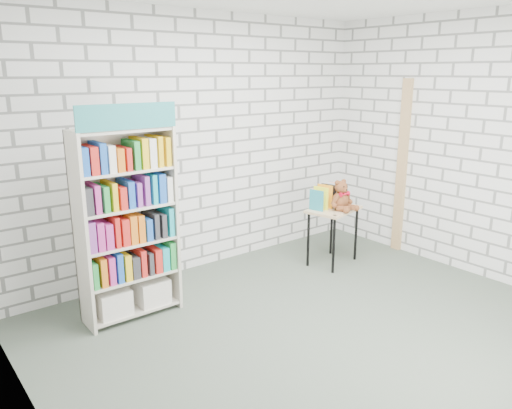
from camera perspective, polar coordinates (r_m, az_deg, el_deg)
ground at (r=4.46m, az=8.07°, el=-14.35°), size 4.50×4.50×0.00m
room_shell at (r=3.92m, az=9.03°, el=9.06°), size 4.52×4.02×2.81m
bookshelf at (r=4.55m, az=-14.53°, el=-2.08°), size 0.86×0.33×1.93m
display_table at (r=5.79m, az=8.84°, el=-1.31°), size 0.70×0.56×0.66m
table_books at (r=5.78m, az=8.07°, el=0.97°), size 0.46×0.28×0.26m
teddy_bear at (r=5.69m, az=9.78°, el=0.76°), size 0.32×0.29×0.34m
door_trim at (r=6.33m, az=16.32°, el=4.12°), size 0.05×0.12×2.10m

